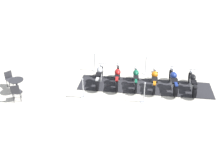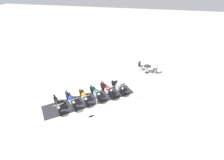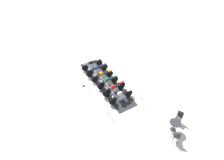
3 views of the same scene
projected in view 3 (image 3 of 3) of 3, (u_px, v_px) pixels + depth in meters
ground_plane at (105, 83)px, 16.13m from camera, size 80.00×80.00×0.00m
display_platform at (105, 82)px, 16.12m from camera, size 5.79×6.67×0.03m
motorcycle_black at (92, 64)px, 17.48m from camera, size 1.75×1.46×0.89m
motorcycle_navy at (97, 69)px, 16.79m from camera, size 1.75×1.64×0.98m
motorcycle_copper at (102, 75)px, 16.14m from camera, size 1.75×1.39×0.91m
motorcycle_forest at (108, 81)px, 15.47m from camera, size 1.60×1.46×0.95m
motorcycle_maroon at (114, 88)px, 14.80m from camera, size 1.68×1.57×1.04m
motorcycle_chrome at (121, 96)px, 14.13m from camera, size 1.71×1.48×0.93m
stanchion_right_mid at (89, 85)px, 15.30m from camera, size 0.33×0.33×1.11m
stanchion_right_rear at (107, 109)px, 13.25m from camera, size 0.31×0.31×1.13m
stanchion_left_rear at (141, 94)px, 14.45m from camera, size 0.30×0.30×1.12m
stanchion_left_mid at (120, 74)px, 16.51m from camera, size 0.35×0.35×1.13m
info_placard at (83, 85)px, 15.79m from camera, size 0.37×0.39×0.18m
cafe_table at (175, 124)px, 12.00m from camera, size 0.74×0.74×0.76m
cafe_chair_near_table at (179, 116)px, 12.52m from camera, size 0.54×0.54×0.95m
cafe_chair_across_table at (177, 136)px, 11.40m from camera, size 0.40×0.40×0.90m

